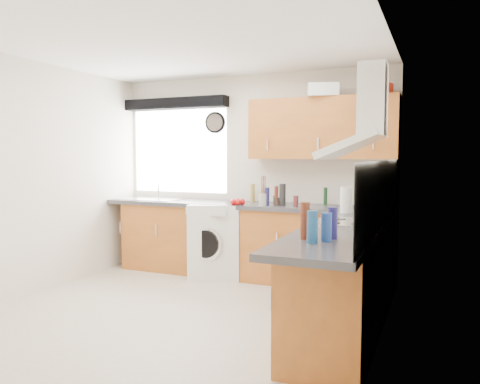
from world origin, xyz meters
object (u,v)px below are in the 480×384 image
at_px(extractor_hood, 362,122).
at_px(upper_cabinets, 322,129).
at_px(washing_machine, 217,240).
at_px(oven, 347,278).

distance_m(extractor_hood, upper_cabinets, 1.48).
xyz_separation_m(extractor_hood, upper_cabinets, (-0.65, 1.33, 0.03)).
xyz_separation_m(upper_cabinets, washing_machine, (-1.25, -0.23, -1.35)).
bearing_deg(extractor_hood, oven, 180.00).
bearing_deg(extractor_hood, washing_machine, 149.87).
relative_size(extractor_hood, upper_cabinets, 0.46).
distance_m(extractor_hood, washing_machine, 2.56).
xyz_separation_m(oven, washing_machine, (-1.80, 1.10, 0.03)).
bearing_deg(oven, extractor_hood, -0.00).
relative_size(extractor_hood, washing_machine, 0.86).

